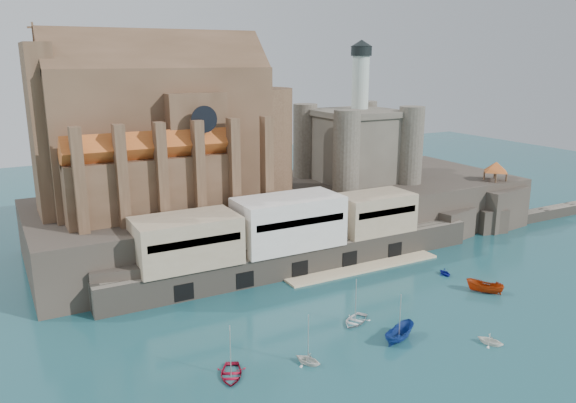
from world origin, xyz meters
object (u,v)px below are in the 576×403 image
at_px(boat_1, 490,344).
at_px(boat_2, 399,340).
at_px(pavilion, 496,168).
at_px(castle_keep, 356,141).
at_px(boat_0, 231,376).
at_px(church, 171,135).

relative_size(boat_1, boat_2, 0.57).
xyz_separation_m(pavilion, boat_1, (-41.58, -37.61, -12.73)).
bearing_deg(castle_keep, boat_0, -137.61).
bearing_deg(church, boat_1, -65.34).
distance_m(castle_keep, boat_2, 55.74).
height_order(church, boat_2, church).
bearing_deg(boat_1, boat_0, 142.23).
relative_size(pavilion, boat_2, 1.08).
bearing_deg(pavilion, boat_2, -148.70).
height_order(pavilion, boat_1, pavilion).
bearing_deg(boat_0, castle_keep, 67.36).
relative_size(church, pavilion, 7.34).
relative_size(boat_0, boat_2, 0.88).
height_order(castle_keep, boat_2, castle_keep).
distance_m(church, castle_keep, 40.39).
bearing_deg(boat_2, castle_keep, -49.44).
relative_size(boat_0, boat_1, 1.54).
xyz_separation_m(castle_keep, pavilion, (25.92, -15.08, -5.59)).
height_order(castle_keep, pavilion, castle_keep).
xyz_separation_m(church, boat_2, (14.95, -46.96, -22.13)).
xyz_separation_m(church, pavilion, (66.13, -15.85, -9.40)).
xyz_separation_m(castle_keep, boat_1, (-15.66, -52.69, -18.31)).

